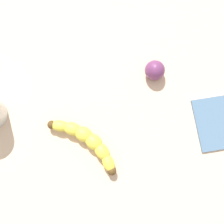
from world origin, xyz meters
The scene contains 4 objects.
wooden_tabletop centered at (0.00, 0.00, 1.50)cm, with size 120.00×120.00×3.00cm, color beige.
banana centered at (-4.93, 2.28, 4.74)cm, with size 19.42×7.78×3.48cm.
plum_fruit centered at (-3.20, -21.10, 5.43)cm, with size 4.87×4.87×4.87cm, color #6B3360.
folded_napkin centered at (-22.60, -23.99, 3.30)cm, with size 12.75×10.45×0.60cm, color slate.
Camera 1 is at (-12.58, 1.20, 69.81)cm, focal length 44.78 mm.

